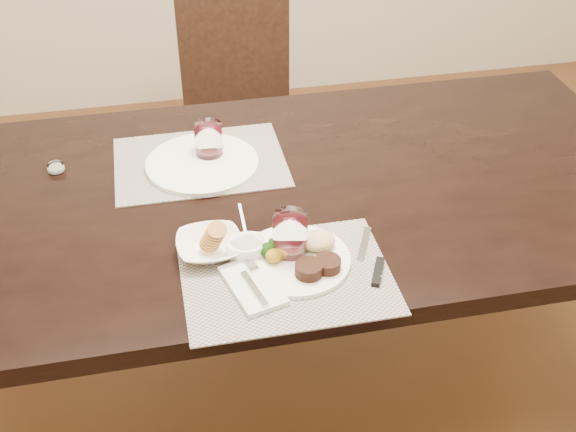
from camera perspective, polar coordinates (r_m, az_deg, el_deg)
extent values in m
plane|color=#4E2F19|center=(2.39, 0.17, -12.62)|extent=(4.50, 4.50, 0.00)
cube|color=black|center=(1.90, 0.21, 1.76)|extent=(2.00, 1.00, 0.05)
cube|color=black|center=(2.73, 17.54, 2.44)|extent=(0.08, 0.08, 0.70)
cube|color=black|center=(2.76, -3.47, 6.66)|extent=(0.42, 0.42, 0.04)
cube|color=black|center=(2.72, -6.45, 0.27)|extent=(0.04, 0.04, 0.41)
cube|color=black|center=(2.76, 0.97, 1.18)|extent=(0.04, 0.04, 0.41)
cube|color=black|center=(3.02, -7.23, 4.25)|extent=(0.04, 0.04, 0.41)
cube|color=black|center=(3.06, -0.50, 5.02)|extent=(0.04, 0.04, 0.41)
cube|color=black|center=(2.82, -4.27, 12.86)|extent=(0.42, 0.04, 0.45)
cube|color=gray|center=(1.60, -0.11, -4.84)|extent=(0.46, 0.34, 0.00)
cube|color=gray|center=(1.99, -6.96, 4.25)|extent=(0.46, 0.34, 0.00)
cylinder|color=white|center=(1.63, 0.57, -3.48)|extent=(0.25, 0.25, 0.01)
cylinder|color=black|center=(1.58, 1.66, -4.21)|extent=(0.06, 0.06, 0.03)
cylinder|color=black|center=(1.60, 3.16, -3.81)|extent=(0.06, 0.06, 0.03)
ellipsoid|color=tan|center=(1.65, 2.33, -1.93)|extent=(0.08, 0.07, 0.03)
ellipsoid|color=#183B0B|center=(1.63, -1.60, -2.67)|extent=(0.04, 0.04, 0.03)
ellipsoid|color=#B48F17|center=(1.61, -1.14, -3.15)|extent=(0.04, 0.04, 0.03)
cube|color=white|center=(1.57, -2.80, -5.49)|extent=(0.14, 0.19, 0.01)
cube|color=silver|center=(1.55, -2.68, -5.75)|extent=(0.04, 0.12, 0.01)
cube|color=silver|center=(1.61, -2.95, -3.84)|extent=(0.03, 0.05, 0.00)
cube|color=silver|center=(1.69, 6.04, -2.19)|extent=(0.07, 0.12, 0.00)
cube|color=black|center=(1.61, 7.12, -4.39)|extent=(0.06, 0.09, 0.01)
imported|color=white|center=(1.66, -6.24, -2.39)|extent=(0.15, 0.15, 0.04)
cylinder|color=#AB7035|center=(1.64, -6.29, -1.71)|extent=(0.05, 0.05, 0.05)
cylinder|color=white|center=(1.65, -3.22, -2.54)|extent=(0.10, 0.10, 0.04)
cylinder|color=#0C360D|center=(1.64, -3.24, -2.20)|extent=(0.08, 0.08, 0.01)
cube|color=silver|center=(1.68, -3.61, -0.23)|extent=(0.01, 0.06, 0.05)
cylinder|color=silver|center=(1.62, 0.17, -1.56)|extent=(0.08, 0.08, 0.11)
cylinder|color=#35040A|center=(1.65, 0.16, -2.69)|extent=(0.07, 0.07, 0.03)
cylinder|color=white|center=(1.97, -6.79, 4.14)|extent=(0.30, 0.30, 0.01)
cylinder|color=silver|center=(1.98, -6.28, 5.90)|extent=(0.08, 0.08, 0.10)
cylinder|color=#35040A|center=(2.00, -6.21, 4.94)|extent=(0.06, 0.06, 0.03)
cylinder|color=silver|center=(2.04, -17.87, 3.65)|extent=(0.05, 0.05, 0.02)
cylinder|color=white|center=(2.04, -17.85, 3.54)|extent=(0.03, 0.03, 0.01)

